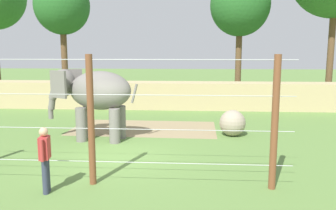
# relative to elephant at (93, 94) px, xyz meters

# --- Properties ---
(ground_plane) EXTENTS (120.00, 120.00, 0.00)m
(ground_plane) POSITION_rel_elephant_xyz_m (1.39, -2.18, -1.86)
(ground_plane) COLOR #5B7F3D
(dirt_patch) EXTENTS (6.62, 3.60, 0.01)m
(dirt_patch) POSITION_rel_elephant_xyz_m (1.71, 2.16, -1.86)
(dirt_patch) COLOR #937F5B
(dirt_patch) RESTS_ON ground
(embankment_wall) EXTENTS (36.00, 1.80, 1.63)m
(embankment_wall) POSITION_rel_elephant_xyz_m (1.39, 7.89, -1.04)
(embankment_wall) COLOR tan
(embankment_wall) RESTS_ON ground
(elephant) EXTENTS (3.79, 1.72, 2.81)m
(elephant) POSITION_rel_elephant_xyz_m (0.00, 0.00, 0.00)
(elephant) COLOR slate
(elephant) RESTS_ON ground
(enrichment_ball) EXTENTS (1.09, 1.09, 1.09)m
(enrichment_ball) POSITION_rel_elephant_xyz_m (5.60, 0.99, -1.32)
(enrichment_ball) COLOR gray
(enrichment_ball) RESTS_ON ground
(cable_fence) EXTENTS (10.15, 0.18, 3.44)m
(cable_fence) POSITION_rel_elephant_xyz_m (1.35, -4.60, -0.13)
(cable_fence) COLOR brown
(cable_fence) RESTS_ON ground
(zookeeper) EXTENTS (0.28, 0.58, 1.67)m
(zookeeper) POSITION_rel_elephant_xyz_m (0.28, -5.26, -0.94)
(zookeeper) COLOR #33384C
(zookeeper) RESTS_ON ground
(tree_far_left) EXTENTS (3.87, 3.87, 8.76)m
(tree_far_left) POSITION_rel_elephant_xyz_m (-5.30, 11.04, 4.80)
(tree_far_left) COLOR brown
(tree_far_left) RESTS_ON ground
(tree_right_of_centre) EXTENTS (4.22, 4.22, 9.00)m
(tree_right_of_centre) POSITION_rel_elephant_xyz_m (7.24, 12.02, 4.88)
(tree_right_of_centre) COLOR brown
(tree_right_of_centre) RESTS_ON ground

